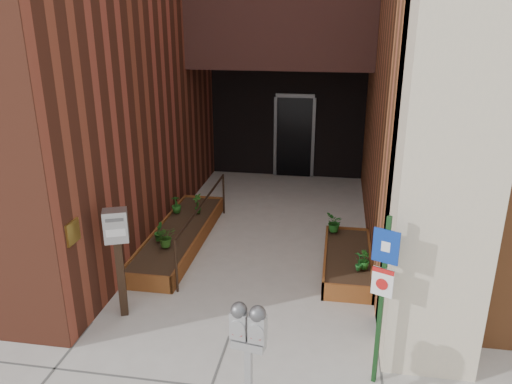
% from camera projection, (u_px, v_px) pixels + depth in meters
% --- Properties ---
extents(ground, '(80.00, 80.00, 0.00)m').
position_uv_depth(ground, '(229.00, 336.00, 6.81)').
color(ground, '#9E9991').
rests_on(ground, ground).
extents(planter_left, '(0.90, 3.60, 0.30)m').
position_uv_depth(planter_left, '(180.00, 237.00, 9.51)').
color(planter_left, brown).
rests_on(planter_left, ground).
extents(planter_right, '(0.80, 2.20, 0.30)m').
position_uv_depth(planter_right, '(347.00, 262.00, 8.56)').
color(planter_right, brown).
rests_on(planter_right, ground).
extents(handrail, '(0.04, 3.34, 0.90)m').
position_uv_depth(handrail, '(203.00, 209.00, 9.17)').
color(handrail, black).
rests_on(handrail, ground).
extents(parking_meter, '(0.36, 0.19, 1.59)m').
position_uv_depth(parking_meter, '(248.00, 337.00, 4.80)').
color(parking_meter, '#A6A7A9').
rests_on(parking_meter, ground).
extents(sign_post, '(0.28, 0.13, 2.14)m').
position_uv_depth(sign_post, '(383.00, 285.00, 5.53)').
color(sign_post, '#133616').
rests_on(sign_post, ground).
extents(payment_dropbox, '(0.39, 0.34, 1.64)m').
position_uv_depth(payment_dropbox, '(117.00, 241.00, 6.91)').
color(payment_dropbox, black).
rests_on(payment_dropbox, ground).
extents(shrub_left_a, '(0.47, 0.47, 0.37)m').
position_uv_depth(shrub_left_a, '(166.00, 236.00, 8.68)').
color(shrub_left_a, '#2A5B1A').
rests_on(shrub_left_a, planter_left).
extents(shrub_left_b, '(0.20, 0.20, 0.34)m').
position_uv_depth(shrub_left_b, '(158.00, 232.00, 8.92)').
color(shrub_left_b, '#1F5A19').
rests_on(shrub_left_b, planter_left).
extents(shrub_left_c, '(0.25, 0.25, 0.36)m').
position_uv_depth(shrub_left_c, '(176.00, 204.00, 10.16)').
color(shrub_left_c, '#205A19').
rests_on(shrub_left_c, planter_left).
extents(shrub_left_d, '(0.31, 0.31, 0.41)m').
position_uv_depth(shrub_left_d, '(197.00, 203.00, 10.12)').
color(shrub_left_d, '#1F5217').
rests_on(shrub_left_d, planter_left).
extents(shrub_right_a, '(0.23, 0.23, 0.31)m').
position_uv_depth(shrub_right_a, '(364.00, 260.00, 7.94)').
color(shrub_right_a, '#1B611C').
rests_on(shrub_right_a, planter_right).
extents(shrub_right_b, '(0.25, 0.25, 0.34)m').
position_uv_depth(shrub_right_b, '(359.00, 261.00, 7.87)').
color(shrub_right_b, '#1C6323').
rests_on(shrub_right_b, planter_right).
extents(shrub_right_c, '(0.33, 0.33, 0.37)m').
position_uv_depth(shrub_right_c, '(334.00, 223.00, 9.25)').
color(shrub_right_c, '#1C631D').
rests_on(shrub_right_c, planter_right).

